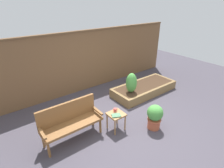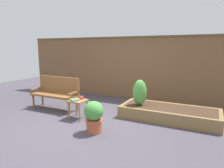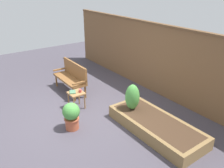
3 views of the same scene
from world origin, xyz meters
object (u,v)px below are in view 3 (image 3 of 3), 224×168
at_px(side_table, 76,95).
at_px(shrub_near_bench, 132,97).
at_px(potted_boxwood, 71,115).
at_px(garden_bench, 72,75).
at_px(book_on_table, 73,92).
at_px(cup_on_table, 80,91).

distance_m(side_table, shrub_near_bench, 1.61).
relative_size(potted_boxwood, shrub_near_bench, 1.02).
distance_m(garden_bench, book_on_table, 1.11).
height_order(cup_on_table, book_on_table, cup_on_table).
bearing_deg(garden_bench, cup_on_table, -15.97).
relative_size(garden_bench, side_table, 3.00).
distance_m(garden_bench, cup_on_table, 1.15).
distance_m(cup_on_table, potted_boxwood, 1.03).
xyz_separation_m(garden_bench, potted_boxwood, (1.88, -0.98, -0.17)).
height_order(side_table, cup_on_table, cup_on_table).
distance_m(side_table, cup_on_table, 0.17).
bearing_deg(shrub_near_bench, cup_on_table, -148.78).
height_order(cup_on_table, shrub_near_bench, shrub_near_bench).
bearing_deg(cup_on_table, book_on_table, -121.24).
relative_size(book_on_table, potted_boxwood, 0.32).
bearing_deg(book_on_table, potted_boxwood, -4.03).
bearing_deg(cup_on_table, potted_boxwood, -40.81).
height_order(garden_bench, book_on_table, garden_bench).
relative_size(garden_bench, cup_on_table, 12.23).
xyz_separation_m(side_table, cup_on_table, (0.05, 0.10, 0.12)).
xyz_separation_m(book_on_table, potted_boxwood, (0.88, -0.49, -0.12)).
distance_m(book_on_table, shrub_near_bench, 1.69).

